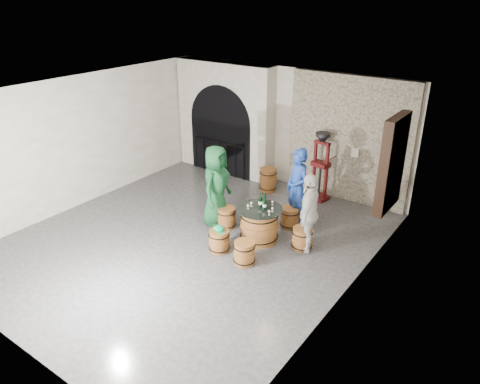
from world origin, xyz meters
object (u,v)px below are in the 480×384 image
Objects in this scene: barrel_stool_far at (290,217)px; person_green at (216,186)px; wine_bottle_left at (260,202)px; barrel_stool_right at (302,238)px; barrel_table at (259,225)px; barrel_stool_near_left at (219,241)px; side_barrel at (268,180)px; person_blue at (297,188)px; corking_press at (321,161)px; barrel_stool_left at (226,217)px; person_white at (309,213)px; barrel_stool_near_right at (244,253)px; wine_bottle_right at (264,202)px; wine_bottle_center at (265,204)px.

barrel_stool_far is 1.84m from person_green.
wine_bottle_left is at bearing -106.97° from barrel_stool_far.
barrel_stool_right is at bearing -96.27° from person_green.
barrel_stool_near_left is (-0.44, -0.85, -0.15)m from barrel_table.
side_barrel is (-0.83, 3.22, 0.08)m from barrel_stool_near_left.
person_blue is (0.28, 1.12, 0.54)m from barrel_table.
barrel_stool_far is 0.27× the size of corking_press.
barrel_stool_left is 1.46m from barrel_stool_far.
barrel_stool_far is at bearing -73.69° from corking_press.
barrel_table is at bearing -88.25° from person_white.
barrel_stool_near_right is 0.26× the size of person_blue.
barrel_table is at bearing 105.34° from barrel_stool_near_right.
corking_press is at bearing -37.53° from person_green.
barrel_stool_near_left is at bearing -117.60° from barrel_table.
person_green reaches higher than barrel_table.
wine_bottle_right reaches higher than barrel_stool_right.
barrel_stool_left is 0.28× the size of person_white.
barrel_stool_far is 1.85m from barrel_stool_near_right.
barrel_stool_near_right is (0.25, -0.92, -0.15)m from barrel_table.
barrel_stool_right is 0.26× the size of person_blue.
wine_bottle_left is 2.62m from corking_press.
barrel_stool_near_right is 1.25m from wine_bottle_right.
barrel_stool_near_left is at bearing -141.23° from barrel_stool_right.
barrel_stool_near_left is at bearing -61.08° from barrel_stool_left.
barrel_stool_near_right is 0.28× the size of person_white.
person_green is at bearing 175.44° from barrel_stool_left.
side_barrel is at bearing 120.34° from wine_bottle_right.
barrel_stool_left and barrel_stool_far have the same top height.
barrel_stool_near_left is (-0.70, 0.07, 0.00)m from barrel_stool_near_right.
person_white is at bearing 37.43° from barrel_stool_near_left.
person_blue is 5.71× the size of wine_bottle_center.
barrel_stool_near_left is (-1.36, -1.10, 0.00)m from barrel_stool_right.
wine_bottle_left is 1.00× the size of wine_bottle_center.
person_green reaches higher than person_blue.
barrel_stool_near_right is 1.23m from wine_bottle_left.
wine_bottle_right is at bearing 2.42° from barrel_stool_left.
wine_bottle_right is at bearing -59.66° from side_barrel.
barrel_stool_right is 1.28m from person_blue.
person_blue reaches higher than barrel_stool_near_right.
person_blue is 1.08× the size of person_white.
side_barrel is at bearing 136.21° from barrel_stool_far.
barrel_stool_near_right is 1.47× the size of wine_bottle_left.
barrel_stool_far and barrel_stool_near_left have the same top height.
barrel_stool_near_left is at bearing -79.93° from person_blue.
person_white reaches higher than wine_bottle_center.
barrel_table is 0.97m from barrel_stool_far.
wine_bottle_left is (-0.95, -0.18, 0.67)m from barrel_stool_right.
side_barrel is (-1.56, 1.25, -0.61)m from person_blue.
barrel_table is 2.10× the size of barrel_stool_right.
barrel_stool_near_right is 0.76× the size of side_barrel.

